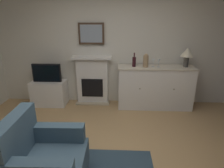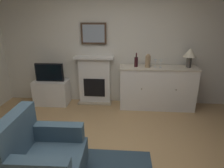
{
  "view_description": "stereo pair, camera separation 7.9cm",
  "coord_description": "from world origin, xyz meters",
  "views": [
    {
      "loc": [
        0.16,
        -2.02,
        1.9
      ],
      "look_at": [
        0.04,
        0.57,
        1.0
      ],
      "focal_mm": 30.69,
      "sensor_mm": 36.0,
      "label": 1
    },
    {
      "loc": [
        0.24,
        -2.02,
        1.9
      ],
      "look_at": [
        0.04,
        0.57,
        1.0
      ],
      "focal_mm": 30.69,
      "sensor_mm": 36.0,
      "label": 2
    }
  ],
  "objects": [
    {
      "name": "table_lamp",
      "position": [
        1.52,
        1.94,
        1.21
      ],
      "size": [
        0.26,
        0.26,
        0.4
      ],
      "color": "#4C4742",
      "rests_on": "sideboard_cabinet"
    },
    {
      "name": "wall_rear",
      "position": [
        0.0,
        2.24,
        1.42
      ],
      "size": [
        5.3,
        0.06,
        2.84
      ],
      "primitive_type": "cube",
      "color": "silver",
      "rests_on": "ground_plane"
    },
    {
      "name": "wine_glass_left",
      "position": [
        0.84,
        1.91,
        1.05
      ],
      "size": [
        0.07,
        0.07,
        0.16
      ],
      "color": "silver",
      "rests_on": "sideboard_cabinet"
    },
    {
      "name": "tv_cabinet",
      "position": [
        -1.45,
        1.95,
        0.28
      ],
      "size": [
        0.75,
        0.42,
        0.56
      ],
      "color": "white",
      "rests_on": "ground_plane"
    },
    {
      "name": "armchair",
      "position": [
        -0.7,
        -0.3,
        0.38
      ],
      "size": [
        0.83,
        0.8,
        0.92
      ],
      "color": "#3F596B",
      "rests_on": "ground_plane"
    },
    {
      "name": "vase_decorative",
      "position": [
        0.68,
        1.89,
        1.07
      ],
      "size": [
        0.11,
        0.11,
        0.28
      ],
      "color": "#9E7F5B",
      "rests_on": "sideboard_cabinet"
    },
    {
      "name": "wine_glass_center",
      "position": [
        0.95,
        1.89,
        1.05
      ],
      "size": [
        0.07,
        0.07,
        0.16
      ],
      "color": "silver",
      "rests_on": "sideboard_cabinet"
    },
    {
      "name": "fireplace_unit",
      "position": [
        -0.48,
        2.11,
        0.55
      ],
      "size": [
        0.87,
        0.3,
        1.1
      ],
      "color": "white",
      "rests_on": "ground_plane"
    },
    {
      "name": "sideboard_cabinet",
      "position": [
        0.92,
        1.94,
        0.46
      ],
      "size": [
        1.61,
        0.49,
        0.93
      ],
      "color": "white",
      "rests_on": "ground_plane"
    },
    {
      "name": "tv_set",
      "position": [
        -1.45,
        1.93,
        0.76
      ],
      "size": [
        0.62,
        0.07,
        0.4
      ],
      "color": "black",
      "rests_on": "tv_cabinet"
    },
    {
      "name": "framed_picture",
      "position": [
        -0.48,
        2.16,
        1.58
      ],
      "size": [
        0.55,
        0.04,
        0.45
      ],
      "color": "#473323"
    },
    {
      "name": "wine_bottle",
      "position": [
        0.44,
        1.92,
        1.03
      ],
      "size": [
        0.08,
        0.08,
        0.29
      ],
      "color": "#331419",
      "rests_on": "sideboard_cabinet"
    }
  ]
}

